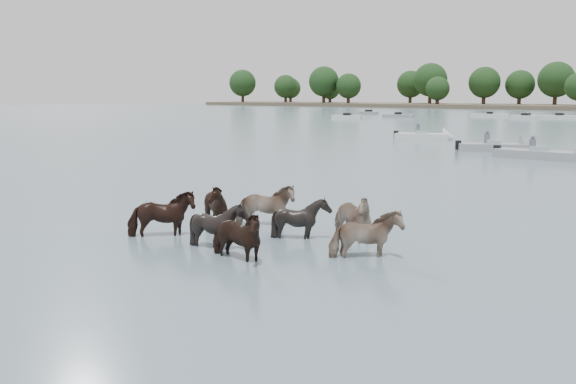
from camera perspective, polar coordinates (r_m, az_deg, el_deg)
The scene contains 7 objects.
ground at distance 14.50m, azimuth -1.70°, elevation -5.21°, with size 400.00×400.00×0.00m, color slate.
shoreline at distance 179.06m, azimuth 13.72°, elevation 7.96°, with size 160.00×30.00×1.00m, color #4C4233.
pony_herd at distance 15.12m, azimuth -2.88°, elevation -2.85°, with size 6.99×4.55×1.46m.
motorboat_a at distance 41.44m, azimuth 19.76°, elevation 3.99°, with size 4.93×3.88×1.92m.
motorboat_b at distance 36.90m, azimuth 23.78°, elevation 3.17°, with size 5.47×1.62×1.92m.
motorboat_f at distance 50.46m, azimuth 13.36°, elevation 5.12°, with size 4.94×3.11×1.92m.
treeline at distance 178.62m, azimuth 13.40°, elevation 9.98°, with size 146.98×23.83×12.54m.
Camera 1 is at (9.33, -10.50, 3.61)m, focal length 37.61 mm.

